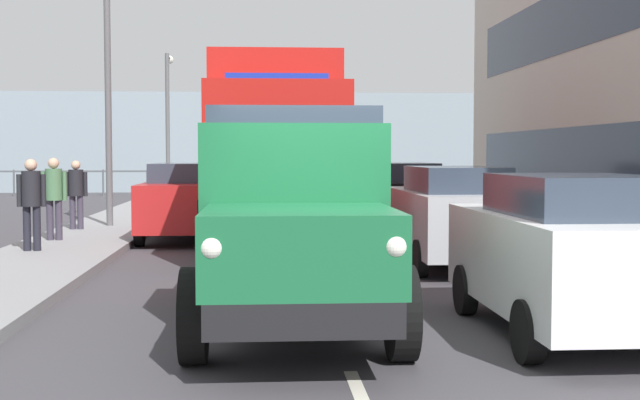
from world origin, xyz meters
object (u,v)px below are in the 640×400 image
object	(u,v)px
car_red_oppositeside_0	(185,200)
truck_vintage_green	(293,225)
lorry_cargo_red	(274,147)
lamp_post_far	(168,111)
car_black_kerbside_2	(399,197)
car_silver_kerbside_1	(453,215)
car_white_kerbside_near	(570,252)
lamp_post_promenade	(109,71)
pedestrian_near_railing	(31,197)
pedestrian_strolling	(54,192)
pedestrian_by_lamp	(76,189)

from	to	relation	value
car_red_oppositeside_0	truck_vintage_green	bearing A→B (deg)	101.57
lorry_cargo_red	lamp_post_far	size ratio (longest dim) A/B	1.45
lamp_post_far	car_black_kerbside_2	bearing A→B (deg)	117.21
car_silver_kerbside_1	lamp_post_far	world-z (taller)	lamp_post_far
car_white_kerbside_near	car_red_oppositeside_0	xyz separation A→B (m)	(4.99, -10.35, 0.00)
car_white_kerbside_near	lamp_post_promenade	bearing A→B (deg)	-60.92
car_black_kerbside_2	car_red_oppositeside_0	size ratio (longest dim) A/B	0.97
car_red_oppositeside_0	pedestrian_near_railing	bearing A→B (deg)	52.53
lamp_post_promenade	car_red_oppositeside_0	bearing A→B (deg)	131.63
truck_vintage_green	car_white_kerbside_near	xyz separation A→B (m)	(-2.94, 0.34, -0.28)
lorry_cargo_red	car_black_kerbside_2	bearing A→B (deg)	-139.54
car_silver_kerbside_1	lamp_post_promenade	size ratio (longest dim) A/B	0.64
pedestrian_strolling	pedestrian_by_lamp	size ratio (longest dim) A/B	1.05
car_silver_kerbside_1	car_black_kerbside_2	size ratio (longest dim) A/B	1.00
pedestrian_by_lamp	car_silver_kerbside_1	bearing A→B (deg)	141.80
truck_vintage_green	car_red_oppositeside_0	bearing A→B (deg)	-78.43
car_red_oppositeside_0	pedestrian_by_lamp	world-z (taller)	pedestrian_by_lamp
car_red_oppositeside_0	pedestrian_strolling	distance (m)	2.91
pedestrian_near_railing	lamp_post_far	size ratio (longest dim) A/B	0.30
lorry_cargo_red	lamp_post_promenade	world-z (taller)	lamp_post_promenade
car_white_kerbside_near	lamp_post_far	xyz separation A→B (m)	(6.88, -24.53, 2.68)
truck_vintage_green	pedestrian_strolling	distance (m)	9.82
truck_vintage_green	lamp_post_promenade	world-z (taller)	lamp_post_promenade
lamp_post_promenade	pedestrian_near_railing	bearing A→B (deg)	85.30
truck_vintage_green	pedestrian_by_lamp	size ratio (longest dim) A/B	3.48
car_white_kerbside_near	pedestrian_by_lamp	size ratio (longest dim) A/B	2.38
truck_vintage_green	car_white_kerbside_near	world-z (taller)	truck_vintage_green
car_red_oppositeside_0	lamp_post_promenade	xyz separation A→B (m)	(2.05, -2.31, 3.10)
pedestrian_by_lamp	lamp_post_promenade	bearing A→B (deg)	-117.75
pedestrian_by_lamp	lamp_post_far	xyz separation A→B (m)	(-0.76, -13.02, 2.48)
lorry_cargo_red	pedestrian_strolling	distance (m)	4.66
lorry_cargo_red	lamp_post_promenade	xyz separation A→B (m)	(4.03, -4.07, 1.92)
car_black_kerbside_2	pedestrian_strolling	size ratio (longest dim) A/B	2.42
car_red_oppositeside_0	lamp_post_promenade	bearing A→B (deg)	-48.37
car_black_kerbside_2	lamp_post_far	bearing A→B (deg)	-62.79
car_white_kerbside_near	lamp_post_promenade	xyz separation A→B (m)	(7.04, -12.66, 3.10)
pedestrian_by_lamp	lamp_post_promenade	world-z (taller)	lamp_post_promenade
truck_vintage_green	lamp_post_promenade	xyz separation A→B (m)	(4.10, -12.31, 2.82)
pedestrian_near_railing	lamp_post_far	xyz separation A→B (m)	(-0.62, -17.45, 2.43)
truck_vintage_green	lamp_post_promenade	distance (m)	13.28
lamp_post_promenade	lamp_post_far	bearing A→B (deg)	-90.78
pedestrian_strolling	lamp_post_promenade	world-z (taller)	lamp_post_promenade
lorry_cargo_red	lamp_post_promenade	bearing A→B (deg)	-45.26
pedestrian_near_railing	pedestrian_strolling	world-z (taller)	pedestrian_strolling
car_black_kerbside_2	pedestrian_strolling	distance (m)	7.86
lorry_cargo_red	pedestrian_by_lamp	distance (m)	5.57
car_white_kerbside_near	truck_vintage_green	bearing A→B (deg)	-6.64
pedestrian_by_lamp	lamp_post_far	bearing A→B (deg)	-93.35
truck_vintage_green	lorry_cargo_red	xyz separation A→B (m)	(0.07, -8.24, 0.90)
lamp_post_far	pedestrian_by_lamp	bearing A→B (deg)	86.65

